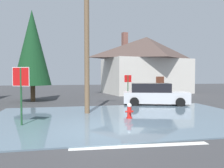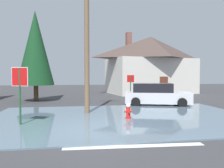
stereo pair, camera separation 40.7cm
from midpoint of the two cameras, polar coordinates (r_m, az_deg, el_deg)
ground_plane at (r=9.04m, az=-2.03°, el=-11.99°), size 80.00×80.00×0.10m
flood_puddle at (r=11.46m, az=3.95°, el=-8.54°), size 13.39×8.52×0.05m
lane_stop_bar at (r=7.15m, az=7.50°, el=-15.48°), size 4.39×0.54×0.01m
stop_sign_near at (r=10.21m, az=-21.47°, el=0.09°), size 0.74×0.35×2.52m
fire_hydrant at (r=11.05m, az=5.24°, el=-7.01°), size 0.40×0.34×0.80m
utility_pole at (r=12.66m, az=-5.55°, el=12.94°), size 1.60×0.28×8.68m
stop_sign_far at (r=19.56m, az=5.36°, el=0.46°), size 0.65×0.15×2.19m
house at (r=27.14m, az=10.25°, el=5.07°), size 11.38×7.99×7.24m
parked_car at (r=16.36m, az=11.92°, el=-2.71°), size 4.87×2.90×1.58m
pine_tree_short_left at (r=19.61m, az=-18.44°, el=8.73°), size 3.00×3.00×7.49m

